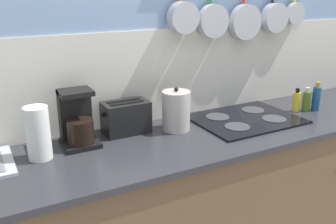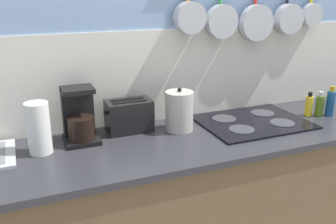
# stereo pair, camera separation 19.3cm
# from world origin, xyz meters

# --- Properties ---
(wall_back) EXTENTS (7.20, 0.16, 2.60)m
(wall_back) POSITION_xyz_m (0.00, 0.37, 1.28)
(wall_back) COLOR #84A3CC
(wall_back) RESTS_ON ground_plane
(cabinet_base) EXTENTS (3.29, 0.63, 0.87)m
(cabinet_base) POSITION_xyz_m (0.00, -0.00, 0.44)
(cabinet_base) COLOR brown
(cabinet_base) RESTS_ON ground_plane
(countertop) EXTENTS (3.33, 0.65, 0.03)m
(countertop) POSITION_xyz_m (0.00, 0.00, 0.89)
(countertop) COLOR #2D2D33
(countertop) RESTS_ON cabinet_base
(paper_towel_roll) EXTENTS (0.11, 0.11, 0.26)m
(paper_towel_roll) POSITION_xyz_m (-0.91, 0.11, 1.04)
(paper_towel_roll) COLOR white
(paper_towel_roll) RESTS_ON countertop
(coffee_maker) EXTENTS (0.18, 0.19, 0.29)m
(coffee_maker) POSITION_xyz_m (-0.70, 0.19, 1.03)
(coffee_maker) COLOR black
(coffee_maker) RESTS_ON countertop
(toaster) EXTENTS (0.27, 0.15, 0.18)m
(toaster) POSITION_xyz_m (-0.42, 0.22, 1.00)
(toaster) COLOR black
(toaster) RESTS_ON countertop
(kettle) EXTENTS (0.16, 0.16, 0.25)m
(kettle) POSITION_xyz_m (-0.15, 0.13, 1.02)
(kettle) COLOR beige
(kettle) RESTS_ON countertop
(cooktop) EXTENTS (0.63, 0.49, 0.01)m
(cooktop) POSITION_xyz_m (0.30, 0.07, 0.91)
(cooktop) COLOR black
(cooktop) RESTS_ON countertop
(bottle_olive_oil) EXTENTS (0.05, 0.05, 0.15)m
(bottle_olive_oil) POSITION_xyz_m (0.70, 0.05, 0.98)
(bottle_olive_oil) COLOR yellow
(bottle_olive_oil) RESTS_ON countertop
(bottle_vinegar) EXTENTS (0.05, 0.05, 0.16)m
(bottle_vinegar) POSITION_xyz_m (0.77, 0.02, 0.98)
(bottle_vinegar) COLOR #4C721E
(bottle_vinegar) RESTS_ON countertop
(bottle_cooking_wine) EXTENTS (0.05, 0.05, 0.19)m
(bottle_cooking_wine) POSITION_xyz_m (0.83, 0.00, 0.99)
(bottle_cooking_wine) COLOR navy
(bottle_cooking_wine) RESTS_ON countertop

